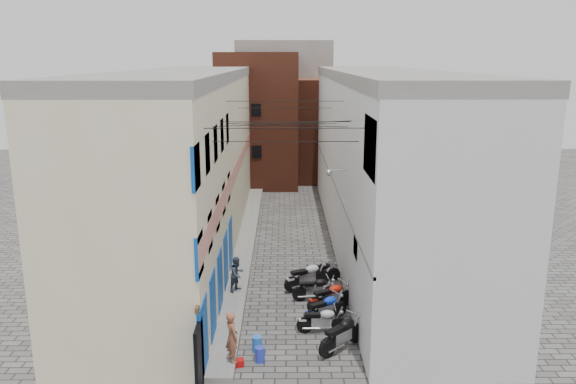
{
  "coord_description": "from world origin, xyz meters",
  "views": [
    {
      "loc": [
        -0.08,
        -15.05,
        9.57
      ],
      "look_at": [
        0.16,
        12.47,
        3.0
      ],
      "focal_mm": 35.0,
      "sensor_mm": 36.0,
      "label": 1
    }
  ],
  "objects_px": {
    "motorcycle_b": "(322,319)",
    "water_jug_near": "(260,354)",
    "water_jug_far": "(257,344)",
    "red_crate": "(238,363)",
    "person_a": "(232,337)",
    "person_b": "(237,274)",
    "motorcycle_a": "(343,332)",
    "motorcycle_g": "(320,270)",
    "motorcycle_e": "(315,287)",
    "motorcycle_d": "(331,295)",
    "motorcycle_f": "(307,275)",
    "motorcycle_c": "(326,307)"
  },
  "relations": [
    {
      "from": "water_jug_far",
      "to": "red_crate",
      "type": "bearing_deg",
      "value": -122.01
    },
    {
      "from": "motorcycle_a",
      "to": "motorcycle_e",
      "type": "xyz_separation_m",
      "value": [
        -0.69,
        3.98,
        -0.08
      ]
    },
    {
      "from": "water_jug_far",
      "to": "motorcycle_c",
      "type": "bearing_deg",
      "value": 42.68
    },
    {
      "from": "red_crate",
      "to": "person_b",
      "type": "bearing_deg",
      "value": 94.77
    },
    {
      "from": "motorcycle_g",
      "to": "person_a",
      "type": "bearing_deg",
      "value": -36.21
    },
    {
      "from": "motorcycle_a",
      "to": "motorcycle_g",
      "type": "distance_m",
      "value": 5.96
    },
    {
      "from": "person_a",
      "to": "person_b",
      "type": "bearing_deg",
      "value": -24.1
    },
    {
      "from": "motorcycle_b",
      "to": "red_crate",
      "type": "relative_size",
      "value": 5.05
    },
    {
      "from": "motorcycle_c",
      "to": "motorcycle_g",
      "type": "distance_m",
      "value": 3.8
    },
    {
      "from": "motorcycle_d",
      "to": "motorcycle_f",
      "type": "height_order",
      "value": "motorcycle_f"
    },
    {
      "from": "motorcycle_b",
      "to": "person_a",
      "type": "height_order",
      "value": "person_a"
    },
    {
      "from": "motorcycle_f",
      "to": "water_jug_near",
      "type": "relative_size",
      "value": 4.32
    },
    {
      "from": "person_b",
      "to": "person_a",
      "type": "bearing_deg",
      "value": -138.92
    },
    {
      "from": "motorcycle_c",
      "to": "water_jug_far",
      "type": "height_order",
      "value": "motorcycle_c"
    },
    {
      "from": "motorcycle_b",
      "to": "motorcycle_f",
      "type": "bearing_deg",
      "value": -174.89
    },
    {
      "from": "person_b",
      "to": "motorcycle_g",
      "type": "bearing_deg",
      "value": -27.84
    },
    {
      "from": "water_jug_near",
      "to": "motorcycle_f",
      "type": "bearing_deg",
      "value": 73.16
    },
    {
      "from": "water_jug_near",
      "to": "red_crate",
      "type": "distance_m",
      "value": 0.74
    },
    {
      "from": "motorcycle_g",
      "to": "red_crate",
      "type": "distance_m",
      "value": 7.62
    },
    {
      "from": "motorcycle_b",
      "to": "person_b",
      "type": "xyz_separation_m",
      "value": [
        -3.27,
        3.18,
        0.45
      ]
    },
    {
      "from": "water_jug_far",
      "to": "red_crate",
      "type": "xyz_separation_m",
      "value": [
        -0.56,
        -0.9,
        -0.16
      ]
    },
    {
      "from": "motorcycle_d",
      "to": "motorcycle_f",
      "type": "relative_size",
      "value": 0.95
    },
    {
      "from": "person_a",
      "to": "motorcycle_d",
      "type": "bearing_deg",
      "value": -66.22
    },
    {
      "from": "water_jug_far",
      "to": "red_crate",
      "type": "relative_size",
      "value": 1.51
    },
    {
      "from": "motorcycle_g",
      "to": "red_crate",
      "type": "xyz_separation_m",
      "value": [
        -3.07,
        -6.96,
        -0.41
      ]
    },
    {
      "from": "person_b",
      "to": "water_jug_near",
      "type": "height_order",
      "value": "person_b"
    },
    {
      "from": "motorcycle_b",
      "to": "water_jug_near",
      "type": "bearing_deg",
      "value": -47.51
    },
    {
      "from": "person_a",
      "to": "motorcycle_a",
      "type": "bearing_deg",
      "value": -99.76
    },
    {
      "from": "motorcycle_d",
      "to": "person_a",
      "type": "xyz_separation_m",
      "value": [
        -3.46,
        -4.24,
        0.48
      ]
    },
    {
      "from": "motorcycle_a",
      "to": "person_a",
      "type": "xyz_separation_m",
      "value": [
        -3.6,
        -1.12,
        0.44
      ]
    },
    {
      "from": "water_jug_far",
      "to": "motorcycle_a",
      "type": "bearing_deg",
      "value": 2.2
    },
    {
      "from": "motorcycle_a",
      "to": "water_jug_near",
      "type": "height_order",
      "value": "motorcycle_a"
    },
    {
      "from": "motorcycle_a",
      "to": "motorcycle_b",
      "type": "xyz_separation_m",
      "value": [
        -0.61,
        1.21,
        -0.1
      ]
    },
    {
      "from": "red_crate",
      "to": "motorcycle_g",
      "type": "bearing_deg",
      "value": 66.19
    },
    {
      "from": "motorcycle_e",
      "to": "person_b",
      "type": "xyz_separation_m",
      "value": [
        -3.19,
        0.41,
        0.43
      ]
    },
    {
      "from": "motorcycle_a",
      "to": "motorcycle_g",
      "type": "xyz_separation_m",
      "value": [
        -0.36,
        5.95,
        -0.11
      ]
    },
    {
      "from": "person_a",
      "to": "motorcycle_g",
      "type": "bearing_deg",
      "value": -51.65
    },
    {
      "from": "motorcycle_c",
      "to": "person_a",
      "type": "height_order",
      "value": "person_a"
    },
    {
      "from": "motorcycle_g",
      "to": "water_jug_far",
      "type": "relative_size",
      "value": 3.32
    },
    {
      "from": "motorcycle_c",
      "to": "motorcycle_d",
      "type": "distance_m",
      "value": 1.0
    },
    {
      "from": "motorcycle_b",
      "to": "person_b",
      "type": "relative_size",
      "value": 1.25
    },
    {
      "from": "person_a",
      "to": "water_jug_near",
      "type": "height_order",
      "value": "person_a"
    },
    {
      "from": "motorcycle_c",
      "to": "water_jug_near",
      "type": "bearing_deg",
      "value": -70.98
    },
    {
      "from": "motorcycle_f",
      "to": "person_a",
      "type": "xyz_separation_m",
      "value": [
        -2.64,
        -6.26,
        0.44
      ]
    },
    {
      "from": "motorcycle_b",
      "to": "water_jug_near",
      "type": "relative_size",
      "value": 3.61
    },
    {
      "from": "motorcycle_e",
      "to": "red_crate",
      "type": "distance_m",
      "value": 5.71
    },
    {
      "from": "motorcycle_c",
      "to": "red_crate",
      "type": "bearing_deg",
      "value": -75.81
    },
    {
      "from": "motorcycle_g",
      "to": "red_crate",
      "type": "bearing_deg",
      "value": -35.36
    },
    {
      "from": "motorcycle_c",
      "to": "red_crate",
      "type": "xyz_separation_m",
      "value": [
        -3.02,
        -3.16,
        -0.44
      ]
    },
    {
      "from": "motorcycle_c",
      "to": "motorcycle_g",
      "type": "height_order",
      "value": "motorcycle_c"
    }
  ]
}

